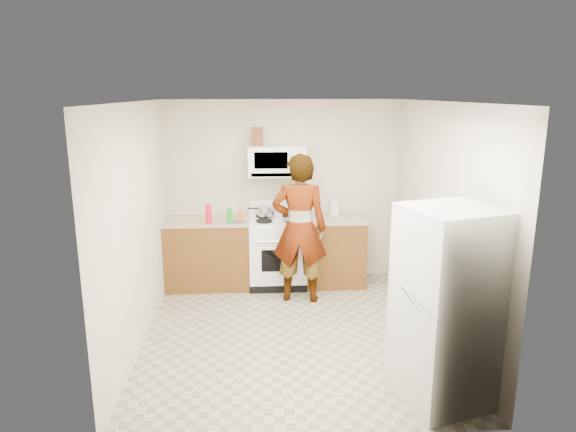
{
  "coord_description": "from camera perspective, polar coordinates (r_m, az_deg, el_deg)",
  "views": [
    {
      "loc": [
        -0.39,
        -5.21,
        2.6
      ],
      "look_at": [
        -0.02,
        0.55,
        1.2
      ],
      "focal_mm": 32.0,
      "sensor_mm": 36.0,
      "label": 1
    }
  ],
  "objects": [
    {
      "name": "saucepan",
      "position": [
        6.99,
        -2.44,
        0.55
      ],
      "size": [
        0.24,
        0.24,
        0.12
      ],
      "primitive_type": "cylinder",
      "rotation": [
        0.0,
        0.0,
        -0.05
      ],
      "color": "silver",
      "rests_on": "gas_range"
    },
    {
      "name": "bottle_spray",
      "position": [
        6.68,
        -8.81,
        0.18
      ],
      "size": [
        0.09,
        0.09,
        0.25
      ],
      "primitive_type": "cylinder",
      "rotation": [
        0.0,
        0.0,
        0.27
      ],
      "color": "red",
      "rests_on": "counter_left"
    },
    {
      "name": "bottle_hot_sauce",
      "position": [
        6.83,
        -5.3,
        0.12
      ],
      "size": [
        0.05,
        0.05,
        0.14
      ],
      "primitive_type": "cylinder",
      "rotation": [
        0.0,
        0.0,
        0.02
      ],
      "color": "#D95D18",
      "rests_on": "counter_left"
    },
    {
      "name": "bottle_green_cap",
      "position": [
        6.68,
        -6.5,
        0.02
      ],
      "size": [
        0.06,
        0.06,
        0.2
      ],
      "primitive_type": "cylinder",
      "rotation": [
        0.0,
        0.0,
        0.0
      ],
      "color": "#188521",
      "rests_on": "counter_left"
    },
    {
      "name": "jug",
      "position": [
        6.86,
        -3.41,
        8.79
      ],
      "size": [
        0.15,
        0.15,
        0.24
      ],
      "primitive_type": "cube",
      "rotation": [
        0.0,
        0.0,
        -0.07
      ],
      "color": "#5E2F16",
      "rests_on": "microwave"
    },
    {
      "name": "counter_right",
      "position": [
        6.99,
        5.19,
        -0.31
      ],
      "size": [
        0.82,
        0.64,
        0.03
      ],
      "primitive_type": "cube",
      "color": "tan",
      "rests_on": "cabinet_right"
    },
    {
      "name": "floor",
      "position": [
        5.83,
        0.52,
        -12.79
      ],
      "size": [
        3.6,
        3.6,
        0.0
      ],
      "primitive_type": "plane",
      "color": "gray",
      "rests_on": "ground"
    },
    {
      "name": "cabinet_left",
      "position": [
        7.06,
        -8.85,
        -4.22
      ],
      "size": [
        1.12,
        0.62,
        0.9
      ],
      "primitive_type": "cube",
      "color": "brown",
      "rests_on": "floor"
    },
    {
      "name": "right_wall",
      "position": [
        5.73,
        16.6,
        -0.52
      ],
      "size": [
        0.02,
        3.6,
        2.5
      ],
      "primitive_type": "cube",
      "color": "beige",
      "rests_on": "floor"
    },
    {
      "name": "counter_left",
      "position": [
        6.94,
        -8.99,
        -0.54
      ],
      "size": [
        1.14,
        0.64,
        0.03
      ],
      "primitive_type": "cube",
      "color": "tan",
      "rests_on": "cabinet_left"
    },
    {
      "name": "pot_lid",
      "position": [
        6.75,
        -5.54,
        -0.63
      ],
      "size": [
        0.28,
        0.28,
        0.01
      ],
      "primitive_type": "cylinder",
      "rotation": [
        0.0,
        0.0,
        0.18
      ],
      "color": "silver",
      "rests_on": "counter_left"
    },
    {
      "name": "kettle",
      "position": [
        7.18,
        5.22,
        0.94
      ],
      "size": [
        0.18,
        0.18,
        0.18
      ],
      "primitive_type": "cylinder",
      "rotation": [
        0.0,
        0.0,
        0.22
      ],
      "color": "silver",
      "rests_on": "counter_right"
    },
    {
      "name": "cabinet_right",
      "position": [
        7.12,
        5.11,
        -3.97
      ],
      "size": [
        0.8,
        0.62,
        0.9
      ],
      "primitive_type": "cube",
      "color": "brown",
      "rests_on": "floor"
    },
    {
      "name": "broom",
      "position": [
        6.9,
        12.75,
        -3.11
      ],
      "size": [
        0.15,
        0.27,
        1.28
      ],
      "primitive_type": "cylinder",
      "rotation": [
        0.14,
        -0.14,
        0.34
      ],
      "color": "white",
      "rests_on": "floor"
    },
    {
      "name": "gas_range",
      "position": [
        7.02,
        -1.19,
        -3.86
      ],
      "size": [
        0.76,
        0.65,
        1.13
      ],
      "color": "white",
      "rests_on": "floor"
    },
    {
      "name": "microwave",
      "position": [
        6.88,
        -1.29,
        6.16
      ],
      "size": [
        0.76,
        0.38,
        0.4
      ],
      "primitive_type": "cube",
      "color": "white",
      "rests_on": "back_wall"
    },
    {
      "name": "tray",
      "position": [
        6.75,
        0.54,
        -0.44
      ],
      "size": [
        0.29,
        0.24,
        0.05
      ],
      "primitive_type": "cube",
      "rotation": [
        0.0,
        0.0,
        0.34
      ],
      "color": "white",
      "rests_on": "gas_range"
    },
    {
      "name": "back_wall",
      "position": [
        7.14,
        -0.53,
        2.77
      ],
      "size": [
        3.2,
        0.02,
        2.5
      ],
      "primitive_type": "cube",
      "color": "beige",
      "rests_on": "floor"
    },
    {
      "name": "fridge",
      "position": [
        4.54,
        17.14,
        -9.61
      ],
      "size": [
        0.87,
        0.87,
        1.7
      ],
      "primitive_type": "cube",
      "rotation": [
        0.0,
        0.0,
        0.29
      ],
      "color": "silver",
      "rests_on": "floor"
    },
    {
      "name": "person",
      "position": [
        6.38,
        1.28,
        -1.41
      ],
      "size": [
        0.75,
        0.55,
        1.88
      ],
      "primitive_type": "imported",
      "rotation": [
        0.0,
        0.0,
        2.98
      ],
      "color": "tan",
      "rests_on": "floor"
    }
  ]
}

